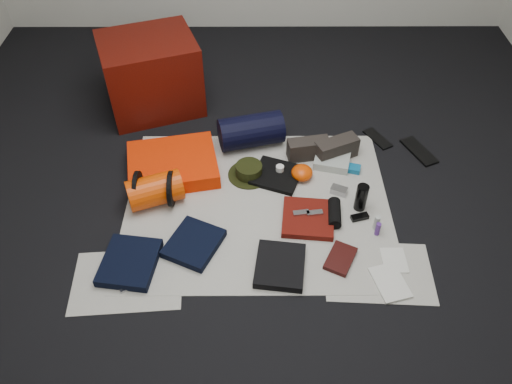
{
  "coord_description": "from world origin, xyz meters",
  "views": [
    {
      "loc": [
        -0.02,
        -2.07,
        2.24
      ],
      "look_at": [
        -0.01,
        0.01,
        0.1
      ],
      "focal_mm": 35.0,
      "sensor_mm": 36.0,
      "label": 1
    }
  ],
  "objects_px": {
    "water_bottle": "(361,197)",
    "paperback_book": "(340,258)",
    "sleeping_pad": "(173,165)",
    "red_cabinet": "(151,74)",
    "navy_duffel": "(251,131)",
    "compact_camera": "(339,190)",
    "stuff_sack": "(155,190)"
  },
  "relations": [
    {
      "from": "red_cabinet",
      "to": "navy_duffel",
      "type": "relative_size",
      "value": 1.51
    },
    {
      "from": "sleeping_pad",
      "to": "compact_camera",
      "type": "height_order",
      "value": "sleeping_pad"
    },
    {
      "from": "red_cabinet",
      "to": "water_bottle",
      "type": "xyz_separation_m",
      "value": [
        1.37,
        -1.06,
        -0.17
      ]
    },
    {
      "from": "water_bottle",
      "to": "stuff_sack",
      "type": "bearing_deg",
      "value": 177.25
    },
    {
      "from": "stuff_sack",
      "to": "compact_camera",
      "type": "xyz_separation_m",
      "value": [
        1.12,
        0.07,
        -0.08
      ]
    },
    {
      "from": "sleeping_pad",
      "to": "water_bottle",
      "type": "bearing_deg",
      "value": -16.06
    },
    {
      "from": "stuff_sack",
      "to": "paperback_book",
      "type": "relative_size",
      "value": 1.6
    },
    {
      "from": "compact_camera",
      "to": "red_cabinet",
      "type": "bearing_deg",
      "value": 168.17
    },
    {
      "from": "sleeping_pad",
      "to": "water_bottle",
      "type": "relative_size",
      "value": 3.11
    },
    {
      "from": "water_bottle",
      "to": "compact_camera",
      "type": "height_order",
      "value": "water_bottle"
    },
    {
      "from": "navy_duffel",
      "to": "paperback_book",
      "type": "xyz_separation_m",
      "value": [
        0.5,
        -0.99,
        -0.1
      ]
    },
    {
      "from": "red_cabinet",
      "to": "water_bottle",
      "type": "distance_m",
      "value": 1.75
    },
    {
      "from": "paperback_book",
      "to": "sleeping_pad",
      "type": "bearing_deg",
      "value": 171.01
    },
    {
      "from": "navy_duffel",
      "to": "compact_camera",
      "type": "relative_size",
      "value": 4.3
    },
    {
      "from": "compact_camera",
      "to": "paperback_book",
      "type": "distance_m",
      "value": 0.52
    },
    {
      "from": "compact_camera",
      "to": "sleeping_pad",
      "type": "bearing_deg",
      "value": -166.53
    },
    {
      "from": "red_cabinet",
      "to": "water_bottle",
      "type": "bearing_deg",
      "value": -57.19
    },
    {
      "from": "sleeping_pad",
      "to": "water_bottle",
      "type": "distance_m",
      "value": 1.21
    },
    {
      "from": "navy_duffel",
      "to": "water_bottle",
      "type": "bearing_deg",
      "value": -56.81
    },
    {
      "from": "sleeping_pad",
      "to": "navy_duffel",
      "type": "relative_size",
      "value": 1.31
    },
    {
      "from": "sleeping_pad",
      "to": "paperback_book",
      "type": "height_order",
      "value": "sleeping_pad"
    },
    {
      "from": "compact_camera",
      "to": "paperback_book",
      "type": "bearing_deg",
      "value": -71.18
    },
    {
      "from": "navy_duffel",
      "to": "compact_camera",
      "type": "bearing_deg",
      "value": -55.25
    },
    {
      "from": "water_bottle",
      "to": "navy_duffel",
      "type": "bearing_deg",
      "value": 137.57
    },
    {
      "from": "stuff_sack",
      "to": "navy_duffel",
      "type": "distance_m",
      "value": 0.79
    },
    {
      "from": "sleeping_pad",
      "to": "paperback_book",
      "type": "distance_m",
      "value": 1.24
    },
    {
      "from": "paperback_book",
      "to": "red_cabinet",
      "type": "bearing_deg",
      "value": 156.82
    },
    {
      "from": "sleeping_pad",
      "to": "paperback_book",
      "type": "relative_size",
      "value": 2.75
    },
    {
      "from": "paperback_book",
      "to": "navy_duffel",
      "type": "bearing_deg",
      "value": 143.51
    },
    {
      "from": "red_cabinet",
      "to": "stuff_sack",
      "type": "bearing_deg",
      "value": -101.55
    },
    {
      "from": "sleeping_pad",
      "to": "navy_duffel",
      "type": "distance_m",
      "value": 0.57
    },
    {
      "from": "water_bottle",
      "to": "paperback_book",
      "type": "height_order",
      "value": "water_bottle"
    }
  ]
}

